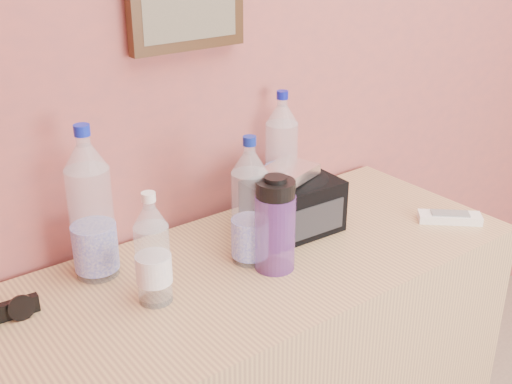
% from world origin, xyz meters
% --- Properties ---
extents(pet_large_b, '(0.10, 0.10, 0.36)m').
position_xyz_m(pet_large_b, '(-0.88, 1.88, 0.98)').
color(pet_large_b, silver).
rests_on(pet_large_b, dresser).
extents(pet_large_c, '(0.09, 0.09, 0.33)m').
position_xyz_m(pet_large_c, '(-0.30, 1.93, 0.96)').
color(pet_large_c, '#C9DEF9').
rests_on(pet_large_c, dresser).
extents(pet_large_d, '(0.08, 0.08, 0.31)m').
position_xyz_m(pet_large_d, '(-0.56, 1.73, 0.95)').
color(pet_large_d, white).
rests_on(pet_large_d, dresser).
extents(pet_small, '(0.07, 0.07, 0.25)m').
position_xyz_m(pet_small, '(-0.82, 1.71, 0.93)').
color(pet_small, silver).
rests_on(pet_small, dresser).
extents(nalgene_bottle, '(0.09, 0.09, 0.23)m').
position_xyz_m(nalgene_bottle, '(-0.54, 1.66, 0.93)').
color(nalgene_bottle, '#733D9F').
rests_on(nalgene_bottle, dresser).
extents(sunglasses, '(0.15, 0.06, 0.04)m').
position_xyz_m(sunglasses, '(-1.11, 1.83, 0.84)').
color(sunglasses, black).
rests_on(sunglasses, dresser).
extents(ac_remote, '(0.16, 0.15, 0.02)m').
position_xyz_m(ac_remote, '(-0.02, 1.57, 0.83)').
color(ac_remote, white).
rests_on(ac_remote, dresser).
extents(toiletry_bag, '(0.23, 0.17, 0.15)m').
position_xyz_m(toiletry_bag, '(-0.38, 1.78, 0.90)').
color(toiletry_bag, black).
rests_on(toiletry_bag, dresser).
extents(foil_packet, '(0.15, 0.14, 0.03)m').
position_xyz_m(foil_packet, '(-0.39, 1.78, 0.99)').
color(foil_packet, white).
rests_on(foil_packet, toiletry_bag).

